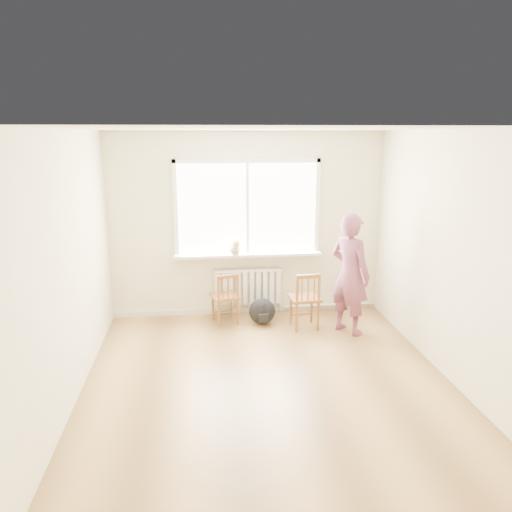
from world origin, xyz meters
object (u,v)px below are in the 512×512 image
object	(u,v)px
person	(350,274)
cat	(235,248)
chair_left	(226,298)
chair_right	(306,300)
backpack	(262,311)

from	to	relation	value
person	cat	bearing A→B (deg)	28.07
chair_left	chair_right	world-z (taller)	chair_right
cat	backpack	bearing A→B (deg)	-47.50
chair_right	cat	xyz separation A→B (m)	(-0.93, 0.56, 0.64)
chair_left	backpack	xyz separation A→B (m)	(0.51, -0.06, -0.19)
chair_left	chair_right	bearing A→B (deg)	149.06
chair_right	cat	distance (m)	1.26
chair_right	backpack	size ratio (longest dim) A/B	2.16
chair_left	chair_right	distance (m)	1.13
chair_left	chair_right	size ratio (longest dim) A/B	0.93
chair_right	backpack	bearing A→B (deg)	-27.53
chair_right	cat	world-z (taller)	cat
chair_right	chair_left	bearing A→B (deg)	-20.13
person	cat	distance (m)	1.68
chair_right	person	world-z (taller)	person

